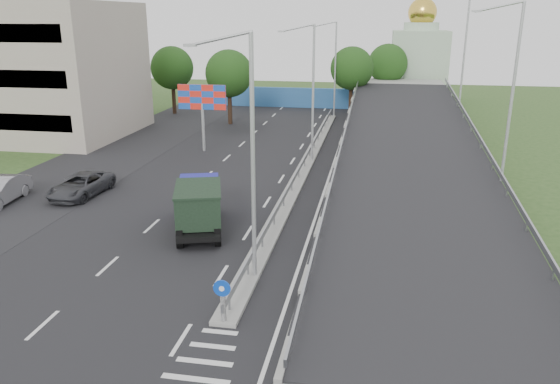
% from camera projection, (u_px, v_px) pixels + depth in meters
% --- Properties ---
extents(ground, '(160.00, 160.00, 0.00)m').
position_uv_depth(ground, '(206.00, 361.00, 17.85)').
color(ground, '#2D4C1E').
rests_on(ground, ground).
extents(road_surface, '(26.00, 90.00, 0.04)m').
position_uv_depth(road_surface, '(253.00, 182.00, 37.09)').
color(road_surface, black).
rests_on(road_surface, ground).
extents(parking_strip, '(8.00, 90.00, 0.05)m').
position_uv_depth(parking_strip, '(77.00, 173.00, 39.28)').
color(parking_strip, black).
rests_on(parking_strip, ground).
extents(median, '(1.00, 44.00, 0.20)m').
position_uv_depth(median, '(304.00, 167.00, 40.30)').
color(median, gray).
rests_on(median, ground).
extents(overpass_ramp, '(10.00, 50.00, 3.50)m').
position_uv_depth(overpass_ramp, '(410.00, 150.00, 38.53)').
color(overpass_ramp, gray).
rests_on(overpass_ramp, ground).
extents(median_guardrail, '(0.09, 44.00, 0.71)m').
position_uv_depth(median_guardrail, '(305.00, 159.00, 40.10)').
color(median_guardrail, gray).
rests_on(median_guardrail, median).
extents(sign_bollard, '(0.64, 0.23, 1.67)m').
position_uv_depth(sign_bollard, '(223.00, 300.00, 19.57)').
color(sign_bollard, black).
rests_on(sign_bollard, median).
extents(lamp_post_near, '(2.74, 0.18, 10.08)m').
position_uv_depth(lamp_post_near, '(248.00, 147.00, 21.67)').
color(lamp_post_near, '#B2B5B7').
rests_on(lamp_post_near, median).
extents(lamp_post_mid, '(2.74, 0.18, 10.08)m').
position_uv_depth(lamp_post_mid, '(311.00, 86.00, 40.40)').
color(lamp_post_mid, '#B2B5B7').
rests_on(lamp_post_mid, median).
extents(lamp_post_far, '(2.74, 0.18, 10.08)m').
position_uv_depth(lamp_post_far, '(334.00, 64.00, 59.13)').
color(lamp_post_far, '#B2B5B7').
rests_on(lamp_post_far, median).
extents(blue_wall, '(30.00, 0.50, 2.40)m').
position_uv_depth(blue_wall, '(303.00, 98.00, 66.86)').
color(blue_wall, '#2B61A0').
rests_on(blue_wall, ground).
extents(church, '(7.00, 7.00, 13.80)m').
position_uv_depth(church, '(419.00, 60.00, 70.72)').
color(church, '#B2CCAD').
rests_on(church, ground).
extents(billboard, '(4.00, 0.24, 5.50)m').
position_uv_depth(billboard, '(202.00, 101.00, 44.30)').
color(billboard, '#B2B5B7').
rests_on(billboard, ground).
extents(tree_left_mid, '(4.80, 4.80, 7.60)m').
position_uv_depth(tree_left_mid, '(229.00, 74.00, 55.41)').
color(tree_left_mid, black).
rests_on(tree_left_mid, ground).
extents(tree_median_far, '(4.80, 4.80, 7.60)m').
position_uv_depth(tree_median_far, '(352.00, 69.00, 60.87)').
color(tree_median_far, black).
rests_on(tree_median_far, ground).
extents(tree_left_far, '(4.80, 4.80, 7.60)m').
position_uv_depth(tree_left_far, '(172.00, 68.00, 61.44)').
color(tree_left_far, black).
rests_on(tree_left_far, ground).
extents(tree_ramp_far, '(4.80, 4.80, 7.60)m').
position_uv_depth(tree_ramp_far, '(388.00, 64.00, 66.76)').
color(tree_ramp_far, black).
rests_on(tree_ramp_far, ground).
extents(dump_truck, '(3.72, 6.19, 2.57)m').
position_uv_depth(dump_truck, '(199.00, 204.00, 28.42)').
color(dump_truck, black).
rests_on(dump_truck, ground).
extents(parked_car_c, '(2.63, 5.11, 1.38)m').
position_uv_depth(parked_car_c, '(81.00, 185.00, 34.09)').
color(parked_car_c, '#36373C').
rests_on(parked_car_c, ground).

